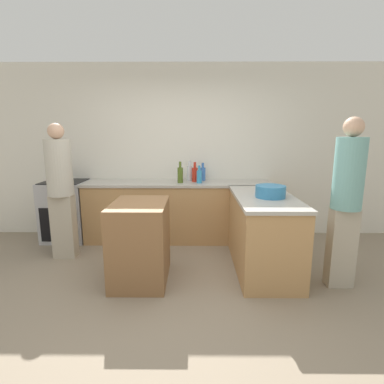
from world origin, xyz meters
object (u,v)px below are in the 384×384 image
at_px(vinegar_bottle_clear, 190,173).
at_px(island_table, 140,242).
at_px(hot_sauce_bottle, 195,174).
at_px(olive_oil_bottle, 180,174).
at_px(dish_soap_bottle, 199,176).
at_px(range_oven, 66,210).
at_px(person_by_range, 61,186).
at_px(person_at_peninsula, 347,197).
at_px(water_bottle_blue, 203,173).
at_px(mixing_bowl, 270,191).

bearing_deg(vinegar_bottle_clear, island_table, -110.28).
xyz_separation_m(hot_sauce_bottle, olive_oil_bottle, (-0.22, -0.11, 0.01)).
bearing_deg(dish_soap_bottle, range_oven, 177.25).
bearing_deg(hot_sauce_bottle, island_table, -114.46).
bearing_deg(dish_soap_bottle, person_by_range, -162.04).
distance_m(island_table, person_by_range, 1.40).
bearing_deg(person_by_range, vinegar_bottle_clear, 25.85).
relative_size(range_oven, person_at_peninsula, 0.51).
distance_m(dish_soap_bottle, person_by_range, 1.90).
xyz_separation_m(range_oven, island_table, (1.39, -1.32, -0.01)).
distance_m(range_oven, hot_sauce_bottle, 2.08).
relative_size(water_bottle_blue, dish_soap_bottle, 1.05).
relative_size(person_by_range, person_at_peninsula, 0.98).
distance_m(vinegar_bottle_clear, person_at_peninsula, 2.28).
distance_m(dish_soap_bottle, hot_sauce_bottle, 0.15).
distance_m(mixing_bowl, olive_oil_bottle, 1.49).
bearing_deg(hot_sauce_bottle, vinegar_bottle_clear, 132.02).
relative_size(island_table, mixing_bowl, 2.60).
distance_m(olive_oil_bottle, person_by_range, 1.65).
distance_m(vinegar_bottle_clear, olive_oil_bottle, 0.24).
bearing_deg(person_at_peninsula, hot_sauce_bottle, 137.05).
bearing_deg(dish_soap_bottle, water_bottle_blue, 77.72).
xyz_separation_m(olive_oil_bottle, person_at_peninsula, (1.80, -1.36, -0.04)).
xyz_separation_m(island_table, hot_sauce_bottle, (0.61, 1.35, 0.58)).
relative_size(range_oven, vinegar_bottle_clear, 2.99).
bearing_deg(person_at_peninsula, water_bottle_blue, 132.06).
xyz_separation_m(dish_soap_bottle, hot_sauce_bottle, (-0.07, 0.13, 0.01)).
xyz_separation_m(range_oven, water_bottle_blue, (2.13, 0.17, 0.56)).
bearing_deg(water_bottle_blue, dish_soap_bottle, -102.28).
xyz_separation_m(vinegar_bottle_clear, water_bottle_blue, (0.21, 0.05, -0.01)).
distance_m(water_bottle_blue, hot_sauce_bottle, 0.19).
bearing_deg(person_at_peninsula, olive_oil_bottle, 142.81).
bearing_deg(mixing_bowl, olive_oil_bottle, 137.30).
bearing_deg(person_at_peninsula, person_by_range, 167.22).
relative_size(dish_soap_bottle, hot_sauce_bottle, 0.87).
height_order(water_bottle_blue, olive_oil_bottle, olive_oil_bottle).
distance_m(range_oven, vinegar_bottle_clear, 2.01).
bearing_deg(island_table, dish_soap_bottle, 60.89).
xyz_separation_m(vinegar_bottle_clear, dish_soap_bottle, (0.15, -0.22, -0.02)).
bearing_deg(hot_sauce_bottle, dish_soap_bottle, -62.85).
distance_m(vinegar_bottle_clear, water_bottle_blue, 0.21).
relative_size(water_bottle_blue, hot_sauce_bottle, 0.92).
bearing_deg(olive_oil_bottle, person_at_peninsula, -37.19).
bearing_deg(island_table, range_oven, 136.46).
height_order(vinegar_bottle_clear, olive_oil_bottle, olive_oil_bottle).
relative_size(dish_soap_bottle, person_by_range, 0.15).
bearing_deg(person_at_peninsula, mixing_bowl, 153.26).
xyz_separation_m(hot_sauce_bottle, person_at_peninsula, (1.58, -1.47, -0.03)).
xyz_separation_m(range_oven, dish_soap_bottle, (2.07, -0.10, 0.56)).
xyz_separation_m(water_bottle_blue, dish_soap_bottle, (-0.06, -0.27, -0.01)).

